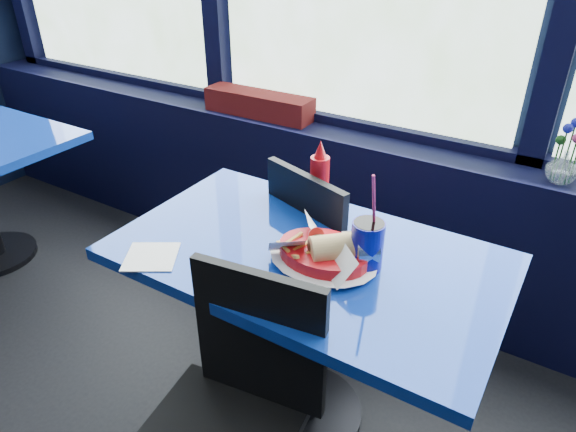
# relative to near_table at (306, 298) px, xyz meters

# --- Properties ---
(window_sill) EXTENTS (5.00, 0.26, 0.80)m
(window_sill) POSITION_rel_near_table_xyz_m (-0.30, 0.87, -0.17)
(window_sill) COLOR black
(window_sill) RESTS_ON ground
(near_table) EXTENTS (1.20, 0.70, 0.75)m
(near_table) POSITION_rel_near_table_xyz_m (0.00, 0.00, 0.00)
(near_table) COLOR black
(near_table) RESTS_ON ground
(chair_near_front) EXTENTS (0.45, 0.45, 0.89)m
(chair_near_front) POSITION_rel_near_table_xyz_m (0.02, -0.43, -0.06)
(chair_near_front) COLOR black
(chair_near_front) RESTS_ON ground
(chair_near_back) EXTENTS (0.51, 0.51, 0.89)m
(chair_near_back) POSITION_rel_near_table_xyz_m (-0.17, 0.33, -0.05)
(chair_near_back) COLOR black
(chair_near_back) RESTS_ON ground
(planter_box) EXTENTS (0.56, 0.15, 0.11)m
(planter_box) POSITION_rel_near_table_xyz_m (-0.76, 0.85, 0.29)
(planter_box) COLOR maroon
(planter_box) RESTS_ON window_sill
(flower_vase) EXTENTS (0.15, 0.16, 0.24)m
(flower_vase) POSITION_rel_near_table_xyz_m (0.60, 0.83, 0.31)
(flower_vase) COLOR silver
(flower_vase) RESTS_ON window_sill
(food_basket) EXTENTS (0.35, 0.35, 0.11)m
(food_basket) POSITION_rel_near_table_xyz_m (0.08, -0.02, 0.22)
(food_basket) COLOR #B80C12
(food_basket) RESTS_ON near_table
(ketchup_bottle) EXTENTS (0.07, 0.07, 0.25)m
(ketchup_bottle) POSITION_rel_near_table_xyz_m (-0.11, 0.27, 0.29)
(ketchup_bottle) COLOR #B80C12
(ketchup_bottle) RESTS_ON near_table
(soda_cup) EXTENTS (0.10, 0.10, 0.32)m
(soda_cup) POSITION_rel_near_table_xyz_m (0.19, 0.02, 0.26)
(soda_cup) COLOR #0C0E8B
(soda_cup) RESTS_ON near_table
(napkin) EXTENTS (0.21, 0.21, 0.00)m
(napkin) POSITION_rel_near_table_xyz_m (-0.39, -0.28, 0.18)
(napkin) COLOR white
(napkin) RESTS_ON near_table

